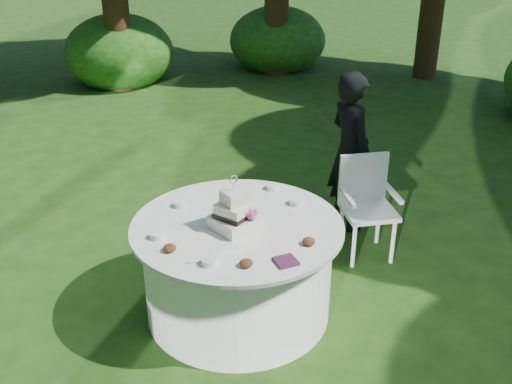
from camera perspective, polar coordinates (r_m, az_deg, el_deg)
ground at (r=4.78m, az=-1.68°, el=-11.17°), size 80.00×80.00×0.00m
napkins at (r=3.91m, az=2.87°, el=-6.60°), size 0.14×0.14×0.02m
feather_plume at (r=3.99m, az=-3.45°, el=-5.97°), size 0.48×0.07×0.01m
guest at (r=5.70m, az=8.96°, el=3.83°), size 0.38×0.56×1.53m
table at (r=4.55m, az=-1.74°, el=-7.27°), size 1.56×1.56×0.77m
cake at (r=4.25m, az=-2.06°, el=-2.12°), size 0.36×0.36×0.42m
chair at (r=5.37m, az=10.45°, el=-0.63°), size 0.54×0.53×0.90m
votives at (r=4.43m, az=-2.94°, el=-2.28°), size 1.22×0.96×0.04m
petal_cups at (r=3.99m, az=-1.35°, el=-5.60°), size 0.98×0.47×0.05m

